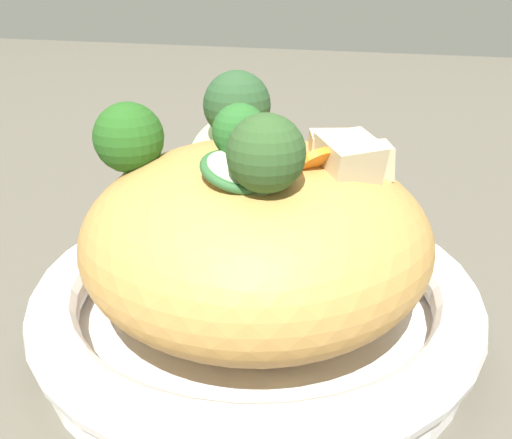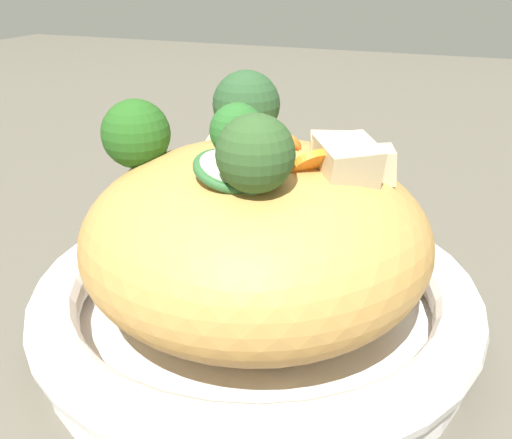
# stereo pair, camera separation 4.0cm
# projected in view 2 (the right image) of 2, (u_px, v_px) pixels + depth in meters

# --- Properties ---
(ground_plane) EXTENTS (3.00, 3.00, 0.00)m
(ground_plane) POSITION_uv_depth(u_px,v_px,m) (256.00, 331.00, 0.43)
(ground_plane) COLOR #585347
(serving_bowl) EXTENTS (0.32, 0.32, 0.05)m
(serving_bowl) POSITION_uv_depth(u_px,v_px,m) (256.00, 301.00, 0.42)
(serving_bowl) COLOR white
(serving_bowl) RESTS_ON ground_plane
(noodle_heap) EXTENTS (0.24, 0.24, 0.13)m
(noodle_heap) POSITION_uv_depth(u_px,v_px,m) (256.00, 236.00, 0.40)
(noodle_heap) COLOR #BD8B46
(noodle_heap) RESTS_ON serving_bowl
(broccoli_florets) EXTENTS (0.17, 0.17, 0.07)m
(broccoli_florets) POSITION_uv_depth(u_px,v_px,m) (212.00, 128.00, 0.39)
(broccoli_florets) COLOR #9AB776
(broccoli_florets) RESTS_ON serving_bowl
(carrot_coins) EXTENTS (0.06, 0.09, 0.03)m
(carrot_coins) POSITION_uv_depth(u_px,v_px,m) (309.00, 154.00, 0.38)
(carrot_coins) COLOR orange
(carrot_coins) RESTS_ON serving_bowl
(zucchini_slices) EXTENTS (0.11, 0.16, 0.04)m
(zucchini_slices) POSITION_uv_depth(u_px,v_px,m) (222.00, 154.00, 0.39)
(zucchini_slices) COLOR beige
(zucchini_slices) RESTS_ON serving_bowl
(chicken_chunks) EXTENTS (0.06, 0.07, 0.04)m
(chicken_chunks) POSITION_uv_depth(u_px,v_px,m) (350.00, 161.00, 0.37)
(chicken_chunks) COLOR #C5B58F
(chicken_chunks) RESTS_ON serving_bowl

